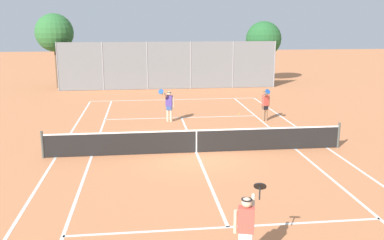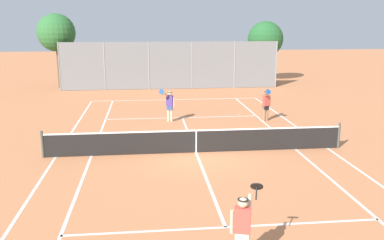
% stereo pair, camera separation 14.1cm
% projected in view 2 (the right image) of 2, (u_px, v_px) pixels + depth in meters
% --- Properties ---
extents(ground_plane, '(120.00, 120.00, 0.00)m').
position_uv_depth(ground_plane, '(196.00, 153.00, 17.15)').
color(ground_plane, '#CC7A4C').
extents(court_line_markings, '(11.10, 23.90, 0.01)m').
position_uv_depth(court_line_markings, '(196.00, 153.00, 17.15)').
color(court_line_markings, silver).
rests_on(court_line_markings, ground).
extents(tennis_net, '(12.00, 0.10, 1.07)m').
position_uv_depth(tennis_net, '(196.00, 140.00, 17.04)').
color(tennis_net, '#474C47').
rests_on(tennis_net, ground).
extents(player_near_side, '(0.81, 0.70, 1.77)m').
position_uv_depth(player_near_side, '(242.00, 227.00, 9.00)').
color(player_near_side, beige).
rests_on(player_near_side, ground).
extents(player_far_left, '(0.85, 0.68, 1.77)m').
position_uv_depth(player_far_left, '(170.00, 104.00, 22.25)').
color(player_far_left, beige).
rests_on(player_far_left, ground).
extents(player_far_right, '(0.48, 0.87, 1.77)m').
position_uv_depth(player_far_right, '(266.00, 104.00, 22.37)').
color(player_far_right, '#936B4C').
rests_on(player_far_right, ground).
extents(loose_tennis_ball_1, '(0.07, 0.07, 0.07)m').
position_uv_depth(loose_tennis_ball_1, '(240.00, 114.00, 24.04)').
color(loose_tennis_ball_1, '#D1DB33').
rests_on(loose_tennis_ball_1, ground).
extents(back_fence, '(16.72, 0.08, 3.64)m').
position_uv_depth(back_fence, '(171.00, 65.00, 32.72)').
color(back_fence, gray).
rests_on(back_fence, ground).
extents(tree_behind_left, '(2.90, 2.90, 5.73)m').
position_uv_depth(tree_behind_left, '(56.00, 34.00, 32.75)').
color(tree_behind_left, brown).
rests_on(tree_behind_left, ground).
extents(tree_behind_right, '(3.01, 3.01, 5.14)m').
position_uv_depth(tree_behind_right, '(264.00, 40.00, 36.39)').
color(tree_behind_right, brown).
rests_on(tree_behind_right, ground).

